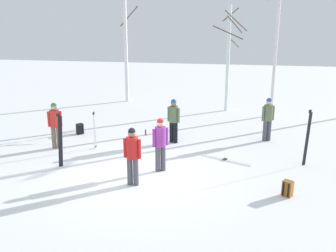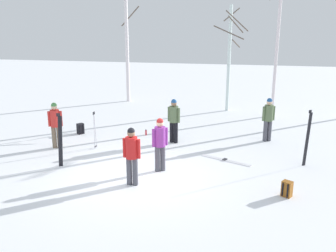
{
  "view_description": "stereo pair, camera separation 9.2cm",
  "coord_description": "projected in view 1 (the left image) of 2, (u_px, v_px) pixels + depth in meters",
  "views": [
    {
      "loc": [
        2.93,
        -10.28,
        4.63
      ],
      "look_at": [
        0.58,
        2.21,
        1.0
      ],
      "focal_mm": 40.29,
      "sensor_mm": 36.0,
      "label": 1
    },
    {
      "loc": [
        3.02,
        -10.26,
        4.63
      ],
      "look_at": [
        0.58,
        2.21,
        1.0
      ],
      "focal_mm": 40.29,
      "sensor_mm": 36.0,
      "label": 2
    }
  ],
  "objects": [
    {
      "name": "ski_pair_planted_0",
      "position": [
        307.0,
        138.0,
        12.13
      ],
      "size": [
        0.19,
        0.15,
        1.87
      ],
      "color": "black",
      "rests_on": "ground_plane"
    },
    {
      "name": "birch_tree_2",
      "position": [
        277.0,
        31.0,
        17.55
      ],
      "size": [
        1.19,
        1.17,
        7.9
      ],
      "color": "silver",
      "rests_on": "ground_plane"
    },
    {
      "name": "person_0",
      "position": [
        55.0,
        122.0,
        13.75
      ],
      "size": [
        0.5,
        0.34,
        1.72
      ],
      "color": "#72604C",
      "rests_on": "ground_plane"
    },
    {
      "name": "ski_pair_planted_1",
      "position": [
        60.0,
        141.0,
        12.03
      ],
      "size": [
        0.2,
        0.12,
        1.77
      ],
      "color": "black",
      "rests_on": "ground_plane"
    },
    {
      "name": "person_4",
      "position": [
        132.0,
        153.0,
        10.64
      ],
      "size": [
        0.52,
        0.34,
        1.72
      ],
      "color": "#4C4C56",
      "rests_on": "ground_plane"
    },
    {
      "name": "ski_pair_lying_0",
      "position": [
        226.0,
        160.0,
        12.78
      ],
      "size": [
        1.75,
        0.9,
        0.05
      ],
      "color": "white",
      "rests_on": "ground_plane"
    },
    {
      "name": "birch_tree_0",
      "position": [
        125.0,
        32.0,
        20.9
      ],
      "size": [
        1.43,
        1.44,
        7.41
      ],
      "color": "white",
      "rests_on": "ground_plane"
    },
    {
      "name": "birch_tree_1",
      "position": [
        229.0,
        55.0,
        18.91
      ],
      "size": [
        1.67,
        1.33,
        5.31
      ],
      "color": "silver",
      "rests_on": "ground_plane"
    },
    {
      "name": "backpack_0",
      "position": [
        288.0,
        189.0,
        10.16
      ],
      "size": [
        0.33,
        0.34,
        0.44
      ],
      "color": "#99591E",
      "rests_on": "ground_plane"
    },
    {
      "name": "backpack_1",
      "position": [
        80.0,
        129.0,
        15.66
      ],
      "size": [
        0.34,
        0.34,
        0.44
      ],
      "color": "black",
      "rests_on": "ground_plane"
    },
    {
      "name": "person_3",
      "position": [
        268.0,
        117.0,
        14.58
      ],
      "size": [
        0.48,
        0.34,
        1.72
      ],
      "color": "#4C4C56",
      "rests_on": "ground_plane"
    },
    {
      "name": "ski_poles_0",
      "position": [
        94.0,
        129.0,
        13.76
      ],
      "size": [
        0.07,
        0.2,
        1.39
      ],
      "color": "#B2B2BC",
      "rests_on": "ground_plane"
    },
    {
      "name": "person_1",
      "position": [
        160.0,
        141.0,
        11.64
      ],
      "size": [
        0.45,
        0.34,
        1.72
      ],
      "color": "#4C4C56",
      "rests_on": "ground_plane"
    },
    {
      "name": "ground_plane",
      "position": [
        136.0,
        176.0,
        11.51
      ],
      "size": [
        60.0,
        60.0,
        0.0
      ],
      "primitive_type": "plane",
      "color": "white"
    },
    {
      "name": "person_2",
      "position": [
        174.0,
        118.0,
        14.37
      ],
      "size": [
        0.5,
        0.34,
        1.72
      ],
      "color": "black",
      "rests_on": "ground_plane"
    },
    {
      "name": "water_bottle_0",
      "position": [
        146.0,
        133.0,
        15.52
      ],
      "size": [
        0.07,
        0.07,
        0.23
      ],
      "color": "red",
      "rests_on": "ground_plane"
    }
  ]
}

